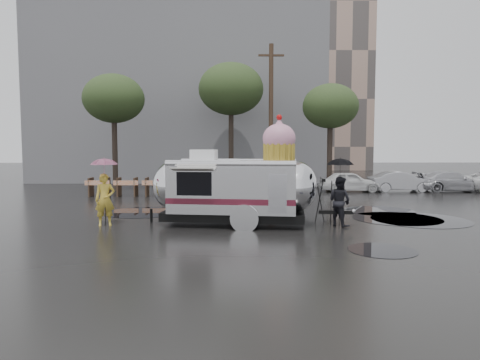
{
  "coord_description": "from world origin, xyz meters",
  "views": [
    {
      "loc": [
        0.09,
        -12.92,
        2.62
      ],
      "look_at": [
        0.34,
        1.54,
        1.51
      ],
      "focal_mm": 32.0,
      "sensor_mm": 36.0,
      "label": 1
    }
  ],
  "objects_px": {
    "person_left": "(105,200)",
    "person_right": "(340,201)",
    "airstream_trailer": "(237,186)",
    "tripod": "(324,196)"
  },
  "relations": [
    {
      "from": "airstream_trailer",
      "to": "tripod",
      "type": "xyz_separation_m",
      "value": [
        3.02,
        0.25,
        -0.41
      ]
    },
    {
      "from": "tripod",
      "to": "person_left",
      "type": "bearing_deg",
      "value": -159.17
    },
    {
      "from": "airstream_trailer",
      "to": "person_right",
      "type": "xyz_separation_m",
      "value": [
        3.42,
        -0.41,
        -0.5
      ]
    },
    {
      "from": "person_right",
      "to": "airstream_trailer",
      "type": "bearing_deg",
      "value": 45.7
    },
    {
      "from": "person_left",
      "to": "airstream_trailer",
      "type": "bearing_deg",
      "value": -16.23
    },
    {
      "from": "airstream_trailer",
      "to": "person_right",
      "type": "distance_m",
      "value": 3.48
    },
    {
      "from": "airstream_trailer",
      "to": "tripod",
      "type": "distance_m",
      "value": 3.06
    },
    {
      "from": "person_right",
      "to": "tripod",
      "type": "relative_size",
      "value": 1.07
    },
    {
      "from": "person_left",
      "to": "person_right",
      "type": "xyz_separation_m",
      "value": [
        7.82,
        -0.21,
        -0.05
      ]
    },
    {
      "from": "person_left",
      "to": "tripod",
      "type": "bearing_deg",
      "value": -15.36
    }
  ]
}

